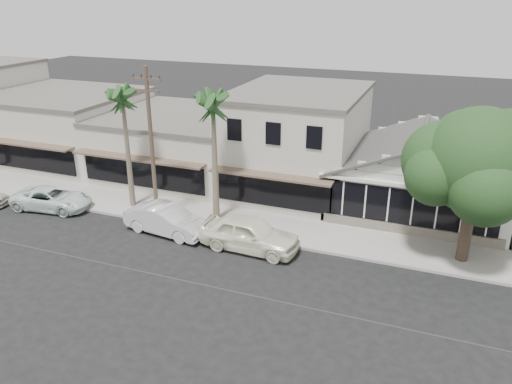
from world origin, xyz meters
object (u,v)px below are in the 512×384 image
at_px(utility_pole, 151,143).
at_px(car_2, 52,199).
at_px(car_0, 249,234).
at_px(car_1, 167,220).
at_px(shade_tree, 476,163).

relative_size(utility_pole, car_2, 1.83).
bearing_deg(utility_pole, car_0, -10.80).
distance_m(utility_pole, car_2, 8.21).
relative_size(car_0, car_2, 1.08).
relative_size(utility_pole, car_0, 1.70).
bearing_deg(car_1, utility_pole, 56.78).
relative_size(utility_pole, car_1, 1.85).
bearing_deg(shade_tree, car_2, -174.46).
bearing_deg(shade_tree, car_1, -170.08).
height_order(car_2, shade_tree, shade_tree).
bearing_deg(utility_pole, car_1, -40.14).
relative_size(car_1, shade_tree, 0.62).
bearing_deg(car_0, shade_tree, -72.48).
height_order(utility_pole, shade_tree, utility_pole).
bearing_deg(car_1, car_2, 94.29).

